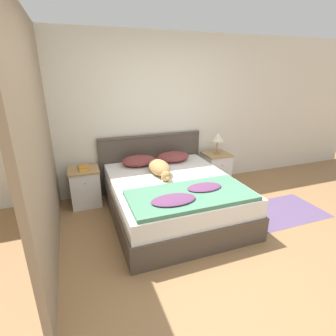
# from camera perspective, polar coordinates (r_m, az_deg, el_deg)

# --- Properties ---
(ground_plane) EXTENTS (16.00, 16.00, 0.00)m
(ground_plane) POSITION_cam_1_polar(r_m,az_deg,el_deg) (3.11, 8.99, -19.04)
(ground_plane) COLOR #997047
(wall_back) EXTENTS (9.00, 0.06, 2.55)m
(wall_back) POSITION_cam_1_polar(r_m,az_deg,el_deg) (4.43, -3.71, 11.38)
(wall_back) COLOR silver
(wall_back) RESTS_ON ground_plane
(wall_side_left) EXTENTS (0.06, 3.10, 2.55)m
(wall_side_left) POSITION_cam_1_polar(r_m,az_deg,el_deg) (3.21, -26.07, 5.93)
(wall_side_left) COLOR gray
(wall_side_left) RESTS_ON ground_plane
(bed) EXTENTS (1.69, 1.99, 0.56)m
(bed) POSITION_cam_1_polar(r_m,az_deg,el_deg) (3.74, 1.06, -6.49)
(bed) COLOR #4C4238
(bed) RESTS_ON ground_plane
(headboard) EXTENTS (1.77, 0.06, 0.97)m
(headboard) POSITION_cam_1_polar(r_m,az_deg,el_deg) (4.54, -3.59, 1.59)
(headboard) COLOR #4C4238
(headboard) RESTS_ON ground_plane
(nightstand_left) EXTENTS (0.45, 0.44, 0.58)m
(nightstand_left) POSITION_cam_1_polar(r_m,az_deg,el_deg) (4.23, -17.58, -3.89)
(nightstand_left) COLOR white
(nightstand_left) RESTS_ON ground_plane
(nightstand_right) EXTENTS (0.45, 0.44, 0.58)m
(nightstand_right) POSITION_cam_1_polar(r_m,az_deg,el_deg) (4.85, 10.33, -0.14)
(nightstand_right) COLOR white
(nightstand_right) RESTS_ON ground_plane
(pillow_left) EXTENTS (0.54, 0.40, 0.15)m
(pillow_left) POSITION_cam_1_polar(r_m,az_deg,el_deg) (4.18, -6.39, 1.61)
(pillow_left) COLOR brown
(pillow_left) RESTS_ON bed
(pillow_right) EXTENTS (0.54, 0.40, 0.15)m
(pillow_right) POSITION_cam_1_polar(r_m,az_deg,el_deg) (4.35, 1.14, 2.49)
(pillow_right) COLOR brown
(pillow_right) RESTS_ON bed
(quilt) EXTENTS (1.48, 0.74, 0.08)m
(quilt) POSITION_cam_1_polar(r_m,az_deg,el_deg) (3.12, 4.78, -5.87)
(quilt) COLOR #4C8466
(quilt) RESTS_ON bed
(dog) EXTENTS (0.28, 0.72, 0.20)m
(dog) POSITION_cam_1_polar(r_m,az_deg,el_deg) (3.77, -1.78, -0.01)
(dog) COLOR tan
(dog) RESTS_ON bed
(book_stack) EXTENTS (0.15, 0.19, 0.05)m
(book_stack) POSITION_cam_1_polar(r_m,az_deg,el_deg) (4.11, -17.90, 0.09)
(book_stack) COLOR gold
(book_stack) RESTS_ON nightstand_left
(table_lamp) EXTENTS (0.22, 0.22, 0.38)m
(table_lamp) POSITION_cam_1_polar(r_m,az_deg,el_deg) (4.68, 10.77, 6.59)
(table_lamp) COLOR #9E7A4C
(table_lamp) RESTS_ON nightstand_right
(rug) EXTENTS (1.19, 0.79, 0.00)m
(rug) POSITION_cam_1_polar(r_m,az_deg,el_deg) (4.31, 23.56, -8.57)
(rug) COLOR #604C75
(rug) RESTS_ON ground_plane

